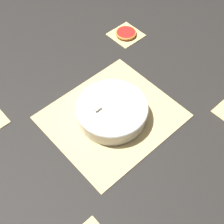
# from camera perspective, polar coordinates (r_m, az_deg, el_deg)

# --- Properties ---
(ground_plane) EXTENTS (6.00, 6.00, 0.00)m
(ground_plane) POSITION_cam_1_polar(r_m,az_deg,el_deg) (1.13, 0.00, -0.88)
(ground_plane) COLOR black
(bamboo_mat_center) EXTENTS (0.44, 0.39, 0.01)m
(bamboo_mat_center) POSITION_cam_1_polar(r_m,az_deg,el_deg) (1.13, 0.00, -0.79)
(bamboo_mat_center) COLOR #D6B775
(bamboo_mat_center) RESTS_ON ground_plane
(coaster_mat_near_left) EXTENTS (0.13, 0.13, 0.01)m
(coaster_mat_near_left) POSITION_cam_1_polar(r_m,az_deg,el_deg) (1.44, 2.56, 13.95)
(coaster_mat_near_left) COLOR #D6B775
(coaster_mat_near_left) RESTS_ON ground_plane
(fruit_salad_bowl) EXTENTS (0.26, 0.26, 0.07)m
(fruit_salad_bowl) POSITION_cam_1_polar(r_m,az_deg,el_deg) (1.10, -0.04, 0.31)
(fruit_salad_bowl) COLOR silver
(fruit_salad_bowl) RESTS_ON bamboo_mat_center
(grapefruit_slice) EXTENTS (0.09, 0.09, 0.01)m
(grapefruit_slice) POSITION_cam_1_polar(r_m,az_deg,el_deg) (1.43, 2.57, 14.23)
(grapefruit_slice) COLOR #B2231E
(grapefruit_slice) RESTS_ON coaster_mat_near_left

